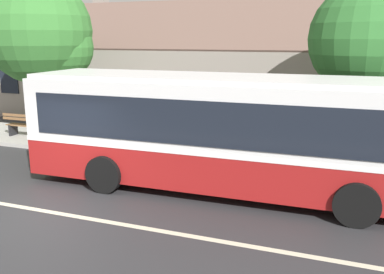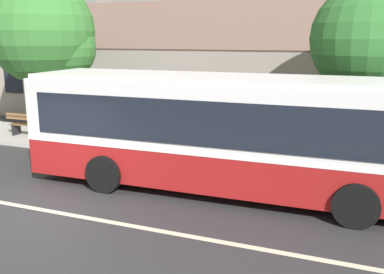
# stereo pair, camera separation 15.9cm
# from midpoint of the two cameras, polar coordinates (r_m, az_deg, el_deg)

# --- Properties ---
(ground_plane) EXTENTS (300.00, 300.00, 0.00)m
(ground_plane) POSITION_cam_midpoint_polar(r_m,az_deg,el_deg) (10.97, -19.56, -9.03)
(ground_plane) COLOR #2D2D30
(sidewalk_far) EXTENTS (60.00, 3.00, 0.15)m
(sidewalk_far) POSITION_cam_midpoint_polar(r_m,az_deg,el_deg) (15.70, -5.20, -1.39)
(sidewalk_far) COLOR #ADAAA3
(sidewalk_far) RESTS_ON ground
(lane_divider_stripe) EXTENTS (60.00, 0.16, 0.01)m
(lane_divider_stripe) POSITION_cam_midpoint_polar(r_m,az_deg,el_deg) (10.97, -19.56, -9.01)
(lane_divider_stripe) COLOR beige
(lane_divider_stripe) RESTS_ON ground
(community_building) EXTENTS (23.99, 10.11, 6.96)m
(community_building) POSITION_cam_midpoint_polar(r_m,az_deg,el_deg) (23.49, 1.17, 7.94)
(community_building) COLOR gray
(community_building) RESTS_ON ground
(transit_bus) EXTENTS (10.73, 2.91, 3.04)m
(transit_bus) POSITION_cam_midpoint_polar(r_m,az_deg,el_deg) (11.15, 4.91, 0.89)
(transit_bus) COLOR maroon
(transit_bus) RESTS_ON ground
(bench_by_building) EXTENTS (1.84, 0.51, 0.94)m
(bench_by_building) POSITION_cam_midpoint_polar(r_m,az_deg,el_deg) (18.10, -20.64, 1.40)
(bench_by_building) COLOR brown
(bench_by_building) RESTS_ON sidewalk_far
(street_tree_primary) EXTENTS (3.72, 3.49, 5.70)m
(street_tree_primary) POSITION_cam_midpoint_polar(r_m,az_deg,el_deg) (14.21, 23.54, 11.33)
(street_tree_primary) COLOR #4C3828
(street_tree_primary) RESTS_ON ground
(street_tree_secondary) EXTENTS (4.24, 4.24, 6.37)m
(street_tree_secondary) POSITION_cam_midpoint_polar(r_m,az_deg,el_deg) (18.41, -18.75, 12.83)
(street_tree_secondary) COLOR #4C3828
(street_tree_secondary) RESTS_ON ground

